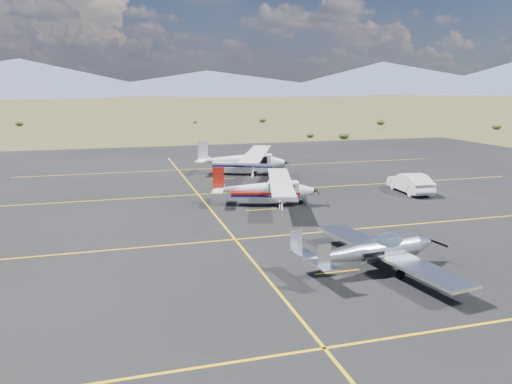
{
  "coord_description": "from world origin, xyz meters",
  "views": [
    {
      "loc": [
        -11.6,
        -21.21,
        7.51
      ],
      "look_at": [
        -3.91,
        5.48,
        1.6
      ],
      "focal_mm": 35.0,
      "sensor_mm": 36.0,
      "label": 1
    }
  ],
  "objects": [
    {
      "name": "aircraft_plain",
      "position": [
        -0.9,
        20.04,
        1.28
      ],
      "size": [
        8.16,
        11.09,
        2.88
      ],
      "rotation": [
        0.0,
        0.0,
        -0.39
      ],
      "color": "white",
      "rests_on": "apron"
    },
    {
      "name": "sedan",
      "position": [
        8.74,
        9.43,
        0.73
      ],
      "size": [
        1.84,
        4.48,
        1.44
      ],
      "primitive_type": "imported",
      "rotation": [
        0.0,
        0.0,
        3.07
      ],
      "color": "silver",
      "rests_on": "apron"
    },
    {
      "name": "aircraft_cessna",
      "position": [
        -2.38,
        8.65,
        1.1
      ],
      "size": [
        6.52,
        9.69,
        2.47
      ],
      "rotation": [
        0.0,
        0.0,
        -0.28
      ],
      "color": "silver",
      "rests_on": "apron"
    },
    {
      "name": "ground",
      "position": [
        0.0,
        0.0,
        0.0
      ],
      "size": [
        1600.0,
        1600.0,
        0.0
      ],
      "primitive_type": "plane",
      "color": "#383D1C",
      "rests_on": "ground"
    },
    {
      "name": "apron",
      "position": [
        0.0,
        7.0,
        0.0
      ],
      "size": [
        72.0,
        72.0,
        0.02
      ],
      "primitive_type": "cube",
      "color": "black",
      "rests_on": "ground"
    },
    {
      "name": "aircraft_low_wing",
      "position": [
        -1.55,
        -3.8,
        0.91
      ],
      "size": [
        6.33,
        8.76,
        1.89
      ],
      "rotation": [
        0.0,
        0.0,
        0.14
      ],
      "color": "silver",
      "rests_on": "apron"
    }
  ]
}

